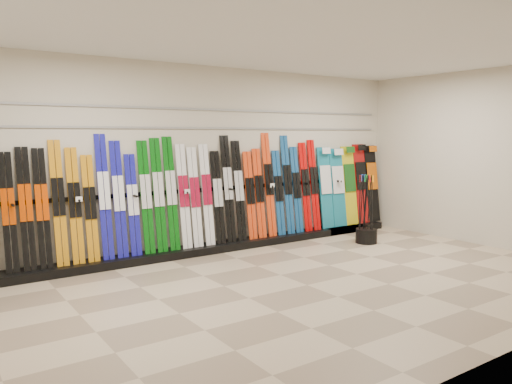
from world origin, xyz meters
TOP-DOWN VIEW (x-y plane):
  - floor at (0.00, 0.00)m, footprint 8.00×8.00m
  - back_wall at (0.00, 2.50)m, footprint 8.00×0.00m
  - right_wall at (4.00, 0.00)m, footprint 0.00×5.00m
  - ceiling at (0.00, 0.00)m, footprint 8.00×8.00m
  - ski_rack_base at (0.22, 2.28)m, footprint 8.00×0.40m
  - skis at (-0.45, 2.35)m, footprint 5.37×0.29m
  - snowboards at (3.10, 2.36)m, footprint 1.58×0.24m
  - pole_bin at (2.47, 1.31)m, footprint 0.38×0.38m
  - ski_poles at (2.46, 1.33)m, footprint 0.23×0.36m
  - slatwall_rail_0 at (0.00, 2.48)m, footprint 7.60×0.02m
  - slatwall_rail_1 at (0.00, 2.48)m, footprint 7.60×0.02m

SIDE VIEW (x-z plane):
  - floor at x=0.00m, z-range 0.00..0.00m
  - ski_rack_base at x=0.22m, z-range 0.00..0.12m
  - pole_bin at x=2.47m, z-range 0.00..0.25m
  - ski_poles at x=2.46m, z-range 0.02..1.20m
  - snowboards at x=3.10m, z-range 0.10..1.68m
  - skis at x=-0.45m, z-range 0.03..1.84m
  - back_wall at x=0.00m, z-range -2.50..5.50m
  - right_wall at x=4.00m, z-range -1.00..4.00m
  - slatwall_rail_0 at x=0.00m, z-range 1.98..2.02m
  - slatwall_rail_1 at x=0.00m, z-range 2.28..2.31m
  - ceiling at x=0.00m, z-range 3.00..3.00m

